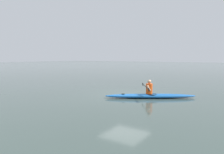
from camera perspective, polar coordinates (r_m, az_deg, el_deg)
name	(u,v)px	position (r m, az deg, el deg)	size (l,w,h in m)	color
ground_plane	(125,95)	(12.94, 3.63, -4.74)	(160.00, 160.00, 0.00)	#384742
kayak	(150,96)	(12.04, 10.25, -5.00)	(4.52, 3.34, 0.24)	#1959A5
kayaker	(149,88)	(11.95, 9.85, -2.87)	(1.43, 2.09, 0.78)	#E04C14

